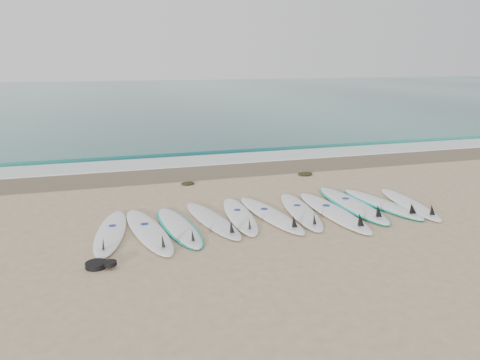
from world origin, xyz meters
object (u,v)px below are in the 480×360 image
object	(u,v)px
surfboard_0	(110,233)
surfboard_5	(272,215)
leash_coil	(99,265)
surfboard_10	(410,204)

from	to	relation	value
surfboard_0	surfboard_5	size ratio (longest dim) A/B	0.95
surfboard_5	leash_coil	distance (m)	3.55
surfboard_10	surfboard_0	bearing A→B (deg)	-173.40
surfboard_10	leash_coil	bearing A→B (deg)	-161.79
surfboard_10	leash_coil	xyz separation A→B (m)	(-6.33, -1.19, -0.00)
surfboard_10	leash_coil	size ratio (longest dim) A/B	5.24
surfboard_0	leash_coil	bearing A→B (deg)	-89.70
surfboard_0	surfboard_10	world-z (taller)	surfboard_10
surfboard_5	surfboard_10	size ratio (longest dim) A/B	1.06
surfboard_0	surfboard_10	size ratio (longest dim) A/B	1.00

